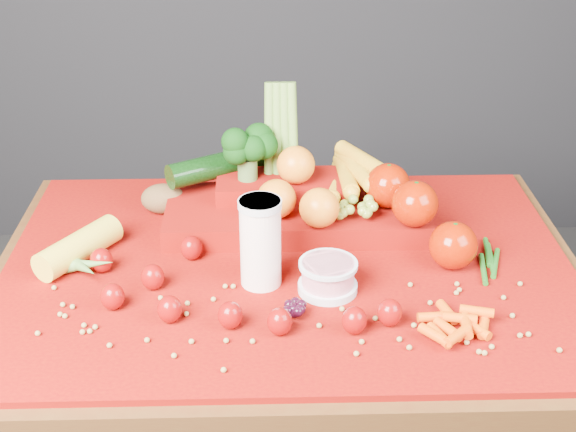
{
  "coord_description": "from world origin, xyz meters",
  "views": [
    {
      "loc": [
        -0.04,
        -1.27,
        1.53
      ],
      "look_at": [
        0.0,
        0.02,
        0.85
      ],
      "focal_mm": 50.0,
      "sensor_mm": 36.0,
      "label": 1
    }
  ],
  "objects_px": {
    "yogurt_bowl": "(328,276)",
    "produce_mound": "(313,197)",
    "milk_glass": "(260,239)",
    "table": "(288,310)"
  },
  "relations": [
    {
      "from": "produce_mound",
      "to": "milk_glass",
      "type": "bearing_deg",
      "value": -115.77
    },
    {
      "from": "yogurt_bowl",
      "to": "produce_mound",
      "type": "xyz_separation_m",
      "value": [
        -0.01,
        0.24,
        0.03
      ]
    },
    {
      "from": "table",
      "to": "yogurt_bowl",
      "type": "xyz_separation_m",
      "value": [
        0.07,
        -0.1,
        0.14
      ]
    },
    {
      "from": "milk_glass",
      "to": "yogurt_bowl",
      "type": "xyz_separation_m",
      "value": [
        0.12,
        -0.03,
        -0.06
      ]
    },
    {
      "from": "table",
      "to": "milk_glass",
      "type": "xyz_separation_m",
      "value": [
        -0.05,
        -0.07,
        0.19
      ]
    },
    {
      "from": "milk_glass",
      "to": "produce_mound",
      "type": "relative_size",
      "value": 0.28
    },
    {
      "from": "yogurt_bowl",
      "to": "produce_mound",
      "type": "bearing_deg",
      "value": 93.11
    },
    {
      "from": "produce_mound",
      "to": "yogurt_bowl",
      "type": "bearing_deg",
      "value": -86.89
    },
    {
      "from": "table",
      "to": "produce_mound",
      "type": "bearing_deg",
      "value": 70.35
    },
    {
      "from": "milk_glass",
      "to": "yogurt_bowl",
      "type": "relative_size",
      "value": 1.56
    }
  ]
}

